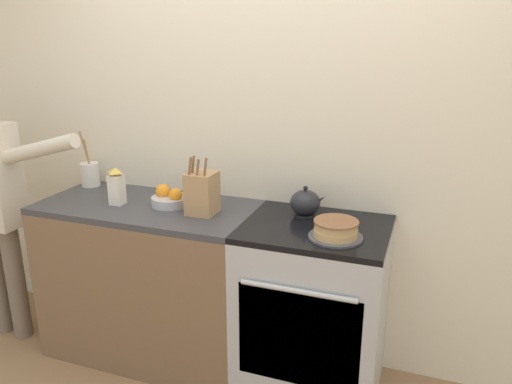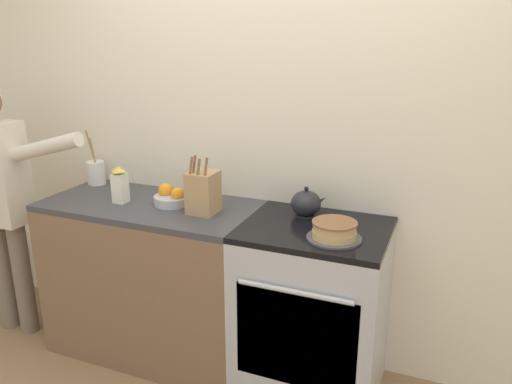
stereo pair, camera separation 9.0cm
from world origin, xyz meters
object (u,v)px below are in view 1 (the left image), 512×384
Objects in this scene: stove_range at (312,310)px; fruit_bowl at (169,198)px; knife_block at (202,193)px; milk_carton at (117,187)px; layer_cake at (336,230)px; utensil_crock at (90,174)px; tea_kettle at (305,203)px.

fruit_bowl is (-0.82, 0.04, 0.50)m from stove_range.
knife_block is (-0.60, -0.02, 0.57)m from stove_range.
milk_carton reaches higher than fruit_bowl.
knife_block is at bearing 172.56° from layer_cake.
stove_range is 3.68× the size of layer_cake.
stove_range is at bearing -7.55° from utensil_crock.
tea_kettle is 0.62× the size of knife_block.
knife_block is (-0.72, 0.09, 0.07)m from layer_cake.
tea_kettle is at bearing 8.08° from fruit_bowl.
milk_carton reaches higher than layer_cake.
layer_cake is 1.22× the size of milk_carton.
utensil_crock is (-1.37, 0.05, 0.01)m from tea_kettle.
stove_range is at bearing 1.72° from knife_block.
knife_block is (-0.51, -0.16, 0.05)m from tea_kettle.
tea_kettle reaches higher than layer_cake.
tea_kettle is 1.03m from milk_carton.
utensil_crock is at bearing 146.45° from milk_carton.
stove_range is 4.61× the size of fruit_bowl.
utensil_crock is 1.72× the size of fruit_bowl.
layer_cake is at bearing -10.94° from utensil_crock.
utensil_crock reaches higher than tea_kettle.
milk_carton is at bearing -177.62° from stove_range.
knife_block reaches higher than milk_carton.
layer_cake is 0.82× the size of knife_block.
utensil_crock is at bearing 172.45° from stove_range.
tea_kettle is 0.55× the size of utensil_crock.
stove_range is at bearing 136.88° from layer_cake.
utensil_crock reaches higher than knife_block.
stove_range is 4.86× the size of tea_kettle.
milk_carton is (-1.10, -0.05, 0.56)m from stove_range.
utensil_crock is at bearing 166.08° from fruit_bowl.
fruit_bowl is at bearing 166.60° from knife_block.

